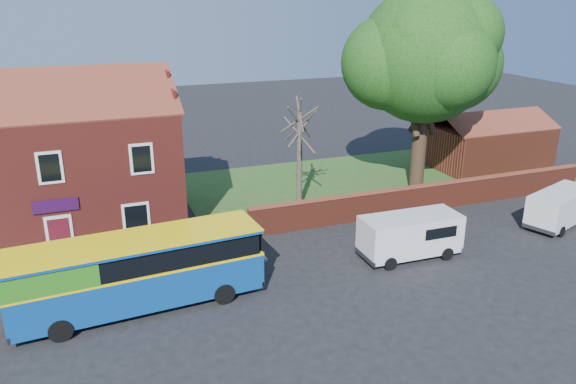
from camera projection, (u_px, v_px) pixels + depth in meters
name	position (u px, v px, depth m)	size (l,w,h in m)	color
ground	(252.00, 311.00, 22.27)	(120.00, 120.00, 0.00)	black
pavement	(64.00, 276.00, 24.96)	(18.00, 3.50, 0.12)	gray
kerb	(64.00, 294.00, 23.41)	(18.00, 0.15, 0.14)	slate
grass_strip	(378.00, 180.00, 38.10)	(26.00, 12.00, 0.04)	#426B28
shop_building	(54.00, 169.00, 28.91)	(12.30, 8.13, 10.50)	maroon
boundary_wall	(430.00, 197.00, 32.55)	(22.00, 0.38, 1.60)	maroon
outbuilding	(488.00, 145.00, 40.60)	(8.20, 5.06, 4.17)	maroon
bus	(130.00, 271.00, 21.91)	(9.89, 3.16, 2.97)	#0D4190
van_near	(410.00, 234.00, 26.55)	(4.80, 2.08, 2.09)	silver
van_far	(560.00, 206.00, 30.28)	(4.76, 3.15, 1.94)	silver
large_tree	(425.00, 59.00, 33.78)	(10.33, 8.17, 12.60)	black
bare_tree	(300.00, 155.00, 32.23)	(2.32, 2.77, 6.19)	#4C4238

